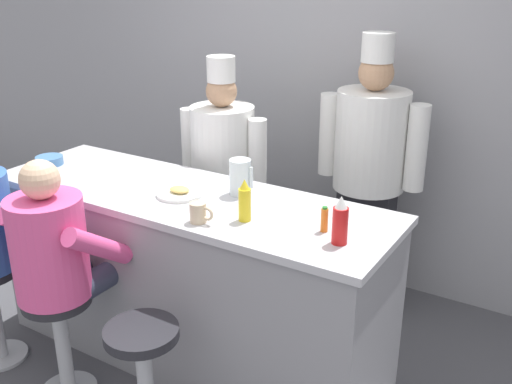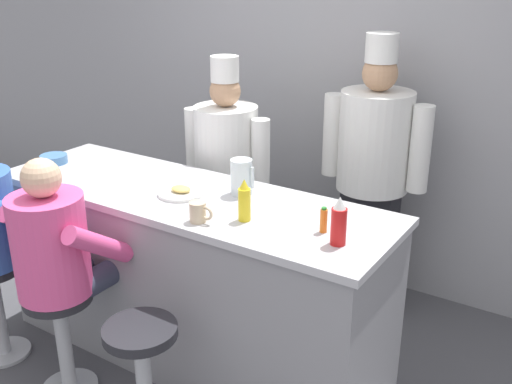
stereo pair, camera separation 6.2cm
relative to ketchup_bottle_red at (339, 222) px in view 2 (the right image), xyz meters
The scene contains 13 objects.
wall_back 1.83m from the ketchup_bottle_red, 121.46° to the left, with size 10.00×0.06×2.70m.
diner_counter 1.14m from the ketchup_bottle_red, behind, with size 2.32×0.73×1.02m.
ketchup_bottle_red is the anchor object (origin of this frame).
mustard_bottle_yellow 0.49m from the ketchup_bottle_red, behind, with size 0.06×0.06×0.21m.
hot_sauce_bottle_orange 0.14m from the ketchup_bottle_red, 145.09° to the left, with size 0.03×0.03×0.12m.
water_pitcher_clear 0.75m from the ketchup_bottle_red, 158.74° to the left, with size 0.14×0.12×0.19m.
breakfast_plate 0.97m from the ketchup_bottle_red, behind, with size 0.25×0.25×0.05m.
cereal_bowl 1.97m from the ketchup_bottle_red, behind, with size 0.17×0.17×0.05m.
coffee_mug_tan 0.68m from the ketchup_bottle_red, 167.87° to the right, with size 0.13×0.08×0.10m.
diner_seated_pink 1.43m from the ketchup_bottle_red, 159.54° to the right, with size 0.57×0.56×1.33m.
empty_stool_round 1.15m from the ketchup_bottle_red, 144.88° to the right, with size 0.35×0.35×0.61m.
cook_in_whites_near 1.44m from the ketchup_bottle_red, 145.89° to the left, with size 0.64×0.41×1.65m.
cook_in_whites_far 1.24m from the ketchup_bottle_red, 105.23° to the left, with size 0.70×0.45×1.80m.
Camera 2 is at (1.94, -1.95, 2.20)m, focal length 42.00 mm.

